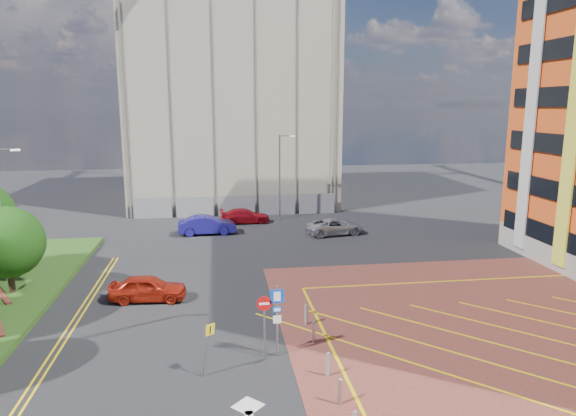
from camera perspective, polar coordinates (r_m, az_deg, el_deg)
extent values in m
plane|color=black|center=(22.23, -2.22, -17.36)|extent=(140.00, 140.00, 0.00)
cube|color=maroon|center=(33.54, -29.38, -8.35)|extent=(2.69, 4.06, 0.40)
cylinder|color=#3D2B1C|center=(32.99, -28.41, -6.74)|extent=(0.36, 0.36, 1.80)
sphere|color=#103B0D|center=(32.47, -28.75, -3.38)|extent=(4.00, 4.00, 4.00)
cylinder|color=#9EA0A8|center=(34.42, -29.33, -0.79)|extent=(0.16, 0.16, 8.00)
cylinder|color=#9EA0A8|center=(33.70, -29.02, 5.70)|extent=(1.20, 0.10, 0.10)
cube|color=silver|center=(33.50, -28.05, 5.71)|extent=(0.50, 0.15, 0.12)
cylinder|color=#9EA0A8|center=(48.23, -0.94, 3.42)|extent=(0.16, 0.16, 8.00)
cylinder|color=#9EA0A8|center=(47.93, -0.24, 8.03)|extent=(1.20, 0.10, 0.10)
cube|color=silver|center=(48.02, 0.48, 8.00)|extent=(0.50, 0.15, 0.12)
cylinder|color=#9EA0A8|center=(22.46, -1.22, -12.48)|extent=(0.10, 0.10, 3.20)
cube|color=#0A3FBA|center=(22.00, -1.22, -9.77)|extent=(0.60, 0.04, 0.60)
cube|color=white|center=(21.97, -1.21, -9.80)|extent=(0.30, 0.02, 0.42)
cube|color=#0A3FBA|center=(22.22, -1.21, -11.21)|extent=(0.40, 0.04, 0.25)
cube|color=white|center=(22.20, -1.21, -11.24)|extent=(0.28, 0.02, 0.14)
cube|color=white|center=(22.40, -1.21, -12.28)|extent=(0.35, 0.04, 0.35)
cylinder|color=#9EA0A8|center=(22.51, -2.64, -13.13)|extent=(0.08, 0.08, 2.70)
cylinder|color=red|center=(22.05, -2.66, -10.56)|extent=(0.64, 0.04, 0.64)
cube|color=white|center=(22.03, -2.66, -10.59)|extent=(0.44, 0.02, 0.10)
cylinder|color=#9EA0A8|center=(21.40, -9.18, -15.39)|extent=(0.39, 0.08, 2.19)
cube|color=yellow|center=(20.98, -8.65, -13.22)|extent=(0.39, 0.39, 0.51)
cylinder|color=#9EA0A8|center=(19.78, 5.79, -19.78)|extent=(0.14, 0.14, 0.90)
cylinder|color=black|center=(21.47, 4.46, -17.08)|extent=(0.14, 0.14, 0.90)
cylinder|color=#9EA0A8|center=(24.09, 2.88, -13.73)|extent=(0.14, 0.14, 0.90)
cylinder|color=black|center=(25.88, 2.02, -11.88)|extent=(0.14, 0.14, 0.90)
cube|color=#ABA18C|center=(59.43, -6.34, 11.62)|extent=(21.20, 19.20, 22.00)
cube|color=orange|center=(61.85, -4.60, 17.21)|extent=(0.90, 0.90, 34.00)
cube|color=gray|center=(50.43, -4.60, 0.28)|extent=(21.60, 0.06, 2.00)
imported|color=#9C1C0D|center=(29.81, -15.32, -8.58)|extent=(4.31, 1.99, 1.43)
imported|color=navy|center=(43.59, -8.98, -1.88)|extent=(4.88, 1.89, 1.58)
imported|color=#A50E18|center=(47.35, -4.82, -0.88)|extent=(4.60, 2.01, 1.31)
imported|color=#9C9BA2|center=(43.19, 5.20, -2.07)|extent=(5.12, 2.96, 1.34)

